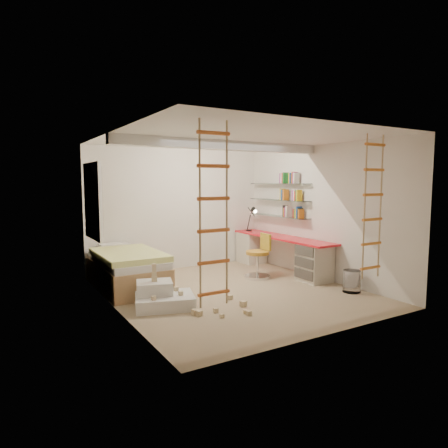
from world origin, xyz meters
TOP-DOWN VIEW (x-y plane):
  - floor at (0.00, 0.00)m, footprint 4.50×4.50m
  - ceiling_beam at (0.00, 0.30)m, footprint 4.00×0.18m
  - window_frame at (-1.97, 1.50)m, footprint 0.06×1.15m
  - window_blind at (-1.93, 1.50)m, footprint 0.02×1.00m
  - rope_ladder_left at (-1.35, -1.75)m, footprint 0.41×0.04m
  - rope_ladder_right at (1.35, -1.75)m, footprint 0.41×0.04m
  - waste_bin at (1.75, -1.06)m, footprint 0.30×0.30m
  - desk at (1.72, 0.86)m, footprint 0.56×2.80m
  - shelves at (1.87, 1.13)m, footprint 0.25×1.80m
  - bed at (-1.48, 1.23)m, footprint 1.02×2.00m
  - task_lamp at (1.67, 1.82)m, footprint 0.14×0.36m
  - swivel_chair at (0.97, 0.60)m, footprint 0.56×0.56m
  - play_platform at (-1.37, -0.16)m, footprint 1.03×0.90m
  - toy_blocks at (-0.97, -0.57)m, footprint 1.36×1.17m
  - books at (1.87, 1.13)m, footprint 0.14×0.70m

SIDE VIEW (x-z plane):
  - floor at x=0.00m, z-range 0.00..0.00m
  - play_platform at x=-1.37m, z-range -0.04..0.34m
  - toy_blocks at x=-0.97m, z-range -0.15..0.51m
  - waste_bin at x=1.75m, z-range 0.00..0.38m
  - swivel_chair at x=0.97m, z-range -0.11..0.76m
  - bed at x=-1.48m, z-range -0.02..0.67m
  - desk at x=1.72m, z-range 0.03..0.78m
  - task_lamp at x=1.67m, z-range 0.85..1.42m
  - shelves at x=1.87m, z-range 1.14..1.86m
  - rope_ladder_left at x=-1.35m, z-range 0.45..2.58m
  - rope_ladder_right at x=1.35m, z-range 0.45..2.58m
  - window_frame at x=-1.97m, z-range 0.88..2.23m
  - window_blind at x=-1.93m, z-range 0.95..2.15m
  - books at x=1.87m, z-range 1.16..2.08m
  - ceiling_beam at x=0.00m, z-range 2.44..2.60m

